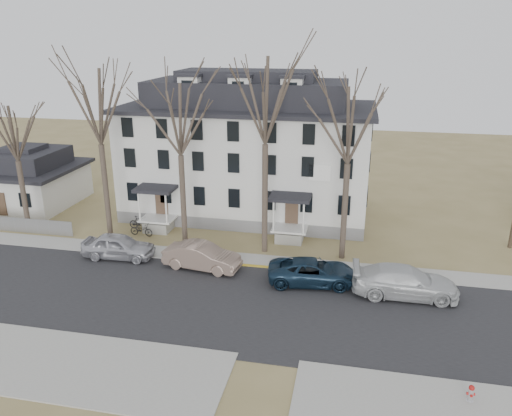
% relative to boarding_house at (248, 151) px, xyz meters
% --- Properties ---
extents(ground, '(120.00, 120.00, 0.00)m').
position_rel_boarding_house_xyz_m(ground, '(2.00, -17.95, -5.38)').
color(ground, olive).
rests_on(ground, ground).
extents(main_road, '(120.00, 10.00, 0.04)m').
position_rel_boarding_house_xyz_m(main_road, '(2.00, -15.95, -5.38)').
color(main_road, '#27272A').
rests_on(main_road, ground).
extents(far_sidewalk, '(120.00, 2.00, 0.08)m').
position_rel_boarding_house_xyz_m(far_sidewalk, '(2.00, -9.95, -5.38)').
color(far_sidewalk, '#A09F97').
rests_on(far_sidewalk, ground).
extents(near_sidewalk_left, '(20.00, 5.00, 0.08)m').
position_rel_boarding_house_xyz_m(near_sidewalk_left, '(-6.00, -22.95, -5.38)').
color(near_sidewalk_left, '#A09F97').
rests_on(near_sidewalk_left, ground).
extents(yellow_curb, '(14.00, 0.25, 0.06)m').
position_rel_boarding_house_xyz_m(yellow_curb, '(7.00, -10.85, -5.38)').
color(yellow_curb, gold).
rests_on(yellow_curb, ground).
extents(boarding_house, '(20.80, 12.36, 12.05)m').
position_rel_boarding_house_xyz_m(boarding_house, '(0.00, 0.00, 0.00)').
color(boarding_house, slate).
rests_on(boarding_house, ground).
extents(small_house, '(8.70, 8.70, 5.00)m').
position_rel_boarding_house_xyz_m(small_house, '(-20.00, -1.96, -3.13)').
color(small_house, silver).
rests_on(small_house, ground).
extents(tree_far_left, '(8.40, 8.40, 13.72)m').
position_rel_boarding_house_xyz_m(tree_far_left, '(-9.00, -8.15, 4.96)').
color(tree_far_left, '#473B31').
rests_on(tree_far_left, ground).
extents(tree_mid_left, '(7.80, 7.80, 12.74)m').
position_rel_boarding_house_xyz_m(tree_mid_left, '(-3.00, -8.15, 4.22)').
color(tree_mid_left, '#473B31').
rests_on(tree_mid_left, ground).
extents(tree_center, '(9.00, 9.00, 14.70)m').
position_rel_boarding_house_xyz_m(tree_center, '(3.00, -8.15, 5.71)').
color(tree_center, '#473B31').
rests_on(tree_center, ground).
extents(tree_mid_right, '(7.80, 7.80, 12.74)m').
position_rel_boarding_house_xyz_m(tree_mid_right, '(8.50, -8.15, 4.22)').
color(tree_mid_right, '#473B31').
rests_on(tree_mid_right, ground).
extents(tree_bungalow, '(6.60, 6.60, 10.78)m').
position_rel_boarding_house_xyz_m(tree_bungalow, '(-16.00, -8.15, 2.74)').
color(tree_bungalow, '#473B31').
rests_on(tree_bungalow, ground).
extents(car_silver, '(5.11, 2.26, 1.71)m').
position_rel_boarding_house_xyz_m(car_silver, '(-6.74, -11.32, -4.52)').
color(car_silver, '#B7B7BE').
rests_on(car_silver, ground).
extents(car_tan, '(5.35, 2.48, 1.70)m').
position_rel_boarding_house_xyz_m(car_tan, '(-0.55, -11.77, -4.53)').
color(car_tan, gray).
rests_on(car_tan, ground).
extents(car_navy, '(5.83, 3.20, 1.55)m').
position_rel_boarding_house_xyz_m(car_navy, '(6.86, -12.40, -4.61)').
color(car_navy, '#14273A').
rests_on(car_navy, ground).
extents(car_white, '(6.30, 2.76, 1.80)m').
position_rel_boarding_house_xyz_m(car_white, '(12.36, -12.87, -4.48)').
color(car_white, silver).
rests_on(car_white, ground).
extents(bicycle_left, '(1.92, 0.81, 0.98)m').
position_rel_boarding_house_xyz_m(bicycle_left, '(-6.84, -7.29, -4.89)').
color(bicycle_left, black).
rests_on(bicycle_left, ground).
extents(bicycle_right, '(1.88, 0.69, 1.11)m').
position_rel_boarding_house_xyz_m(bicycle_right, '(-7.50, -6.10, -4.83)').
color(bicycle_right, black).
rests_on(bicycle_right, ground).
extents(fire_hydrant, '(0.35, 0.33, 0.83)m').
position_rel_boarding_house_xyz_m(fire_hydrant, '(14.44, -21.73, -4.96)').
color(fire_hydrant, '#B7B7BA').
rests_on(fire_hydrant, ground).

